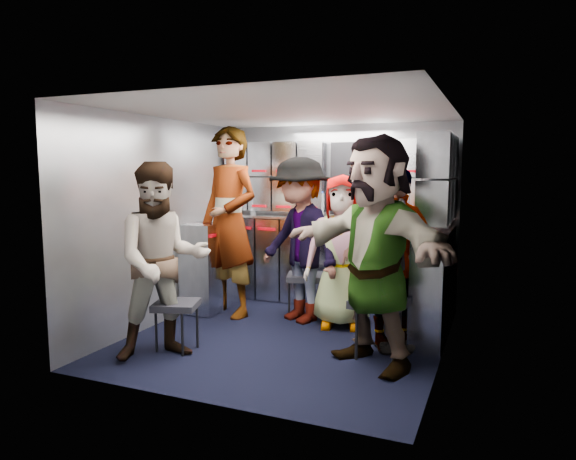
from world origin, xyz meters
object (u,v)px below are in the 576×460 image
at_px(jump_seat_near_left, 176,307).
at_px(attendant_arc_e, 375,252).
at_px(attendant_arc_c, 342,251).
at_px(attendant_standing, 229,222).
at_px(attendant_arc_d, 394,259).
at_px(jump_seat_near_right, 379,306).
at_px(attendant_arc_b, 300,240).
at_px(jump_seat_mid_left, 306,279).
at_px(jump_seat_center, 346,279).
at_px(jump_seat_mid_right, 396,303).
at_px(attendant_arc_a, 162,261).

distance_m(jump_seat_near_left, attendant_arc_e, 1.79).
bearing_deg(attendant_arc_e, attendant_arc_c, 153.28).
bearing_deg(attendant_arc_c, jump_seat_near_left, -146.05).
bearing_deg(attendant_arc_c, attendant_standing, 169.76).
bearing_deg(attendant_standing, attendant_arc_d, 5.57).
xyz_separation_m(jump_seat_near_right, attendant_arc_b, (-1.00, 0.74, 0.41)).
distance_m(jump_seat_mid_left, attendant_arc_e, 1.57).
bearing_deg(jump_seat_near_right, jump_seat_center, 121.05).
distance_m(attendant_standing, attendant_arc_b, 0.80).
bearing_deg(jump_seat_mid_left, attendant_arc_d, -31.10).
xyz_separation_m(jump_seat_mid_left, attendant_arc_d, (1.06, -0.64, 0.40)).
bearing_deg(jump_seat_mid_right, jump_seat_near_right, -97.51).
height_order(attendant_arc_c, attendant_arc_e, attendant_arc_e).
relative_size(jump_seat_near_right, attendant_arc_e, 0.27).
distance_m(attendant_arc_d, attendant_arc_e, 0.48).
relative_size(jump_seat_center, attendant_arc_e, 0.29).
bearing_deg(attendant_arc_b, attendant_arc_e, -13.81).
height_order(jump_seat_near_left, attendant_arc_e, attendant_arc_e).
bearing_deg(jump_seat_mid_left, attendant_arc_e, -47.62).
relative_size(attendant_arc_b, attendant_arc_d, 1.06).
distance_m(attendant_arc_c, attendant_arc_e, 1.06).
xyz_separation_m(jump_seat_center, jump_seat_mid_right, (0.60, -0.44, -0.08)).
bearing_deg(jump_seat_mid_right, attendant_arc_d, -90.00).
xyz_separation_m(attendant_arc_b, attendant_arc_e, (1.00, -0.92, 0.08)).
height_order(jump_seat_center, attendant_standing, attendant_standing).
bearing_deg(jump_seat_near_right, attendant_standing, 159.88).
distance_m(jump_seat_mid_right, attendant_arc_c, 0.77).
relative_size(jump_seat_center, attendant_standing, 0.27).
bearing_deg(attendant_arc_d, attendant_standing, 134.79).
bearing_deg(jump_seat_near_right, attendant_arc_d, 77.71).
relative_size(jump_seat_near_left, jump_seat_mid_left, 0.95).
xyz_separation_m(jump_seat_near_right, attendant_standing, (-1.78, 0.65, 0.58)).
height_order(attendant_arc_b, attendant_arc_d, attendant_arc_b).
bearing_deg(attendant_arc_b, jump_seat_mid_left, 118.67).
height_order(attendant_arc_b, attendant_arc_e, attendant_arc_e).
height_order(jump_seat_near_left, jump_seat_center, jump_seat_center).
bearing_deg(jump_seat_near_left, attendant_arc_a, -90.00).
xyz_separation_m(jump_seat_mid_left, attendant_arc_c, (0.46, -0.20, 0.36)).
relative_size(jump_seat_near_left, jump_seat_mid_right, 1.10).
bearing_deg(attendant_arc_a, jump_seat_near_right, -21.34).
height_order(jump_seat_near_right, attendant_arc_e, attendant_arc_e).
distance_m(jump_seat_mid_right, attendant_arc_e, 0.85).
relative_size(attendant_arc_c, attendant_arc_e, 0.82).
bearing_deg(attendant_standing, attendant_arc_b, 23.28).
bearing_deg(attendant_arc_d, attendant_arc_c, 110.01).
bearing_deg(jump_seat_mid_left, attendant_arc_c, -23.33).
distance_m(jump_seat_center, attendant_arc_c, 0.37).
xyz_separation_m(jump_seat_mid_right, attendant_arc_c, (-0.60, 0.26, 0.40)).
bearing_deg(attendant_arc_b, jump_seat_mid_right, 13.90).
distance_m(attendant_standing, attendant_arc_a, 1.35).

